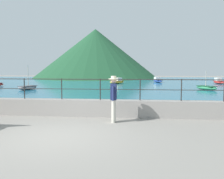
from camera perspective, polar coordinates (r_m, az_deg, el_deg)
name	(u,v)px	position (r m, az deg, el deg)	size (l,w,h in m)	color
ground_plane	(56,137)	(7.50, -13.03, -10.81)	(120.00, 120.00, 0.00)	gray
promenade_wall	(81,108)	(10.43, -7.34, -4.28)	(20.00, 0.56, 0.70)	gray
railing	(81,85)	(10.32, -7.40, 1.04)	(18.44, 0.04, 0.90)	#282623
lake_water	(119,83)	(32.81, 1.78, 1.53)	(64.00, 44.32, 0.06)	#236B89
hill_main	(96,54)	(50.37, -3.91, 8.43)	(25.45, 25.45, 10.06)	#1E4C2D
person_walking	(114,97)	(9.02, 0.39, -1.68)	(0.38, 0.57, 1.75)	beige
boat_0	(219,82)	(34.04, 23.94, 1.72)	(1.29, 2.42, 0.76)	red
boat_1	(28,87)	(23.72, -19.33, 0.47)	(1.50, 2.46, 2.25)	gray
boat_2	(206,88)	(23.87, 21.44, 0.43)	(1.95, 2.44, 1.74)	#338C59
boat_3	(117,82)	(31.27, 1.25, 1.90)	(2.22, 2.30, 0.76)	gold
boat_5	(158,80)	(34.82, 10.72, 2.13)	(1.60, 2.47, 0.76)	#2D4C9E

